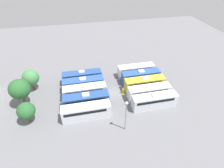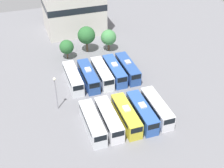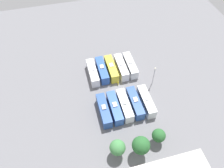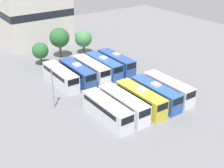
{
  "view_description": "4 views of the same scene",
  "coord_description": "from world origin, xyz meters",
  "px_view_note": "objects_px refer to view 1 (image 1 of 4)",
  "views": [
    {
      "loc": [
        -33.43,
        8.06,
        29.11
      ],
      "look_at": [
        1.08,
        0.64,
        2.2
      ],
      "focal_mm": 28.0,
      "sensor_mm": 36.0,
      "label": 1
    },
    {
      "loc": [
        -17.0,
        -49.54,
        40.88
      ],
      "look_at": [
        0.48,
        1.76,
        2.62
      ],
      "focal_mm": 50.0,
      "sensor_mm": 36.0,
      "label": 2
    },
    {
      "loc": [
        12.9,
        41.51,
        55.77
      ],
      "look_at": [
        1.64,
        -1.05,
        1.94
      ],
      "focal_mm": 35.0,
      "sensor_mm": 36.0,
      "label": 3
    },
    {
      "loc": [
        -29.99,
        -42.17,
        26.18
      ],
      "look_at": [
        -1.44,
        -1.77,
        2.5
      ],
      "focal_mm": 50.0,
      "sensor_mm": 36.0,
      "label": 4
    }
  ],
  "objects_px": {
    "tree_0": "(26,111)",
    "worker_person": "(123,91)",
    "bus_8": "(83,84)",
    "bus_9": "(82,77)",
    "bus_3": "(141,76)",
    "bus_7": "(85,91)",
    "bus_4": "(136,70)",
    "bus_6": "(86,100)",
    "tree_2": "(31,78)",
    "bus_0": "(154,100)",
    "bus_5": "(86,111)",
    "bus_2": "(144,83)",
    "bus_1": "(149,92)",
    "tree_1": "(19,89)",
    "light_pole": "(126,111)"
  },
  "relations": [
    {
      "from": "bus_8",
      "to": "bus_9",
      "type": "bearing_deg",
      "value": 0.74
    },
    {
      "from": "bus_8",
      "to": "bus_9",
      "type": "relative_size",
      "value": 1.0
    },
    {
      "from": "bus_3",
      "to": "worker_person",
      "type": "height_order",
      "value": "bus_3"
    },
    {
      "from": "tree_0",
      "to": "tree_2",
      "type": "xyz_separation_m",
      "value": [
        11.35,
        0.63,
        0.52
      ]
    },
    {
      "from": "bus_7",
      "to": "bus_3",
      "type": "bearing_deg",
      "value": -78.22
    },
    {
      "from": "bus_2",
      "to": "bus_4",
      "type": "bearing_deg",
      "value": 1.52
    },
    {
      "from": "bus_0",
      "to": "light_pole",
      "type": "distance_m",
      "value": 10.25
    },
    {
      "from": "bus_0",
      "to": "bus_6",
      "type": "bearing_deg",
      "value": 77.54
    },
    {
      "from": "bus_3",
      "to": "light_pole",
      "type": "xyz_separation_m",
      "value": [
        -14.88,
        8.5,
        3.34
      ]
    },
    {
      "from": "bus_6",
      "to": "tree_1",
      "type": "height_order",
      "value": "tree_1"
    },
    {
      "from": "bus_9",
      "to": "worker_person",
      "type": "height_order",
      "value": "bus_9"
    },
    {
      "from": "bus_9",
      "to": "bus_4",
      "type": "bearing_deg",
      "value": -89.43
    },
    {
      "from": "bus_5",
      "to": "bus_6",
      "type": "relative_size",
      "value": 1.0
    },
    {
      "from": "bus_6",
      "to": "tree_2",
      "type": "xyz_separation_m",
      "value": [
        9.12,
        12.9,
        1.97
      ]
    },
    {
      "from": "bus_1",
      "to": "light_pole",
      "type": "distance_m",
      "value": 12.13
    },
    {
      "from": "bus_2",
      "to": "tree_2",
      "type": "xyz_separation_m",
      "value": [
        5.86,
        28.32,
        1.97
      ]
    },
    {
      "from": "bus_2",
      "to": "bus_8",
      "type": "bearing_deg",
      "value": 78.84
    },
    {
      "from": "light_pole",
      "to": "tree_0",
      "type": "relative_size",
      "value": 1.49
    },
    {
      "from": "bus_5",
      "to": "bus_8",
      "type": "height_order",
      "value": "same"
    },
    {
      "from": "bus_5",
      "to": "bus_8",
      "type": "bearing_deg",
      "value": -0.93
    },
    {
      "from": "bus_1",
      "to": "bus_2",
      "type": "distance_m",
      "value": 3.43
    },
    {
      "from": "bus_1",
      "to": "bus_4",
      "type": "height_order",
      "value": "same"
    },
    {
      "from": "tree_0",
      "to": "tree_2",
      "type": "height_order",
      "value": "tree_2"
    },
    {
      "from": "light_pole",
      "to": "tree_0",
      "type": "height_order",
      "value": "light_pole"
    },
    {
      "from": "bus_4",
      "to": "bus_7",
      "type": "xyz_separation_m",
      "value": [
        -6.5,
        15.26,
        0.0
      ]
    },
    {
      "from": "bus_9",
      "to": "worker_person",
      "type": "distance_m",
      "value": 11.99
    },
    {
      "from": "bus_1",
      "to": "bus_9",
      "type": "bearing_deg",
      "value": 57.7
    },
    {
      "from": "bus_5",
      "to": "bus_6",
      "type": "bearing_deg",
      "value": -4.98
    },
    {
      "from": "bus_8",
      "to": "bus_3",
      "type": "bearing_deg",
      "value": -89.4
    },
    {
      "from": "bus_0",
      "to": "bus_2",
      "type": "relative_size",
      "value": 1.0
    },
    {
      "from": "bus_5",
      "to": "tree_1",
      "type": "height_order",
      "value": "tree_1"
    },
    {
      "from": "bus_6",
      "to": "light_pole",
      "type": "bearing_deg",
      "value": -140.14
    },
    {
      "from": "bus_8",
      "to": "tree_0",
      "type": "height_order",
      "value": "tree_0"
    },
    {
      "from": "bus_3",
      "to": "tree_2",
      "type": "height_order",
      "value": "tree_2"
    },
    {
      "from": "bus_9",
      "to": "tree_2",
      "type": "relative_size",
      "value": 1.78
    },
    {
      "from": "tree_1",
      "to": "bus_9",
      "type": "bearing_deg",
      "value": -66.5
    },
    {
      "from": "bus_3",
      "to": "tree_2",
      "type": "relative_size",
      "value": 1.78
    },
    {
      "from": "bus_4",
      "to": "tree_1",
      "type": "bearing_deg",
      "value": 101.98
    },
    {
      "from": "bus_3",
      "to": "bus_7",
      "type": "relative_size",
      "value": 1.0
    },
    {
      "from": "bus_1",
      "to": "bus_3",
      "type": "distance_m",
      "value": 6.66
    },
    {
      "from": "bus_9",
      "to": "tree_0",
      "type": "distance_m",
      "value": 16.98
    },
    {
      "from": "tree_0",
      "to": "worker_person",
      "type": "bearing_deg",
      "value": -77.58
    },
    {
      "from": "bus_9",
      "to": "tree_2",
      "type": "bearing_deg",
      "value": 92.16
    },
    {
      "from": "bus_4",
      "to": "bus_2",
      "type": "bearing_deg",
      "value": -178.48
    },
    {
      "from": "worker_person",
      "to": "bus_1",
      "type": "bearing_deg",
      "value": -115.13
    },
    {
      "from": "bus_3",
      "to": "tree_1",
      "type": "height_order",
      "value": "tree_1"
    },
    {
      "from": "bus_0",
      "to": "bus_5",
      "type": "bearing_deg",
      "value": 90.29
    },
    {
      "from": "bus_3",
      "to": "tree_0",
      "type": "xyz_separation_m",
      "value": [
        -8.73,
        27.78,
        1.45
      ]
    },
    {
      "from": "bus_1",
      "to": "bus_6",
      "type": "relative_size",
      "value": 1.0
    },
    {
      "from": "bus_7",
      "to": "bus_9",
      "type": "relative_size",
      "value": 1.0
    }
  ]
}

